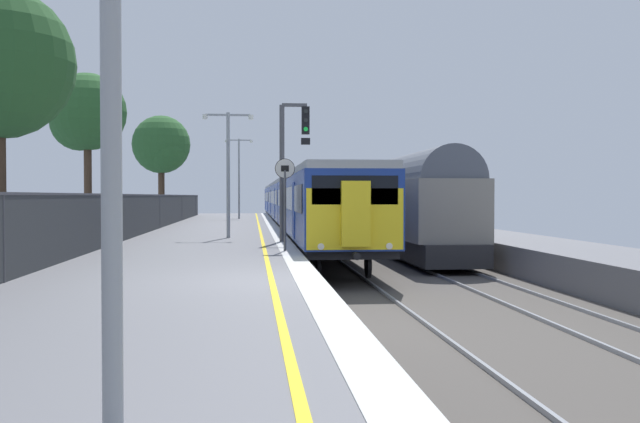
{
  "coord_description": "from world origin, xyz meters",
  "views": [
    {
      "loc": [
        -0.73,
        -14.25,
        1.66
      ],
      "look_at": [
        1.22,
        6.44,
        1.21
      ],
      "focal_mm": 40.63,
      "sensor_mm": 36.0,
      "label": 1
    }
  ],
  "objects": [
    {
      "name": "platform_back_fence",
      "position": [
        -5.45,
        0.0,
        0.91
      ],
      "size": [
        0.07,
        99.0,
        1.73
      ],
      "color": "#282B2D",
      "rests_on": "ground"
    },
    {
      "name": "freight_train_adjacent_track",
      "position": [
        6.1,
        36.91,
        1.38
      ],
      "size": [
        2.6,
        55.77,
        4.36
      ],
      "color": "#232326",
      "rests_on": "ground"
    },
    {
      "name": "background_tree_left",
      "position": [
        -6.87,
        36.32,
        5.05
      ],
      "size": [
        3.98,
        3.98,
        7.2
      ],
      "color": "#473323",
      "rests_on": "ground"
    },
    {
      "name": "commuter_train_at_platform",
      "position": [
        2.1,
        36.35,
        1.27
      ],
      "size": [
        2.83,
        62.3,
        3.81
      ],
      "color": "navy",
      "rests_on": "ground"
    },
    {
      "name": "signal_gantry",
      "position": [
        0.62,
        11.81,
        3.12
      ],
      "size": [
        1.1,
        0.24,
        4.99
      ],
      "color": "#47474C",
      "rests_on": "ground"
    },
    {
      "name": "background_tree_right",
      "position": [
        -7.04,
        14.0,
        4.72
      ],
      "size": [
        2.93,
        2.93,
        6.32
      ],
      "color": "#473323",
      "rests_on": "ground"
    },
    {
      "name": "platform_lamp_mid",
      "position": [
        -1.66,
        14.55,
        2.97
      ],
      "size": [
        2.0,
        0.2,
        4.95
      ],
      "color": "#93999E",
      "rests_on": "ground"
    },
    {
      "name": "platform_lamp_far",
      "position": [
        -1.66,
        38.42,
        3.41
      ],
      "size": [
        2.0,
        0.2,
        5.79
      ],
      "color": "#93999E",
      "rests_on": "ground"
    },
    {
      "name": "ground",
      "position": [
        2.64,
        0.0,
        -0.61
      ],
      "size": [
        17.4,
        110.0,
        1.21
      ],
      "color": "slate"
    },
    {
      "name": "speed_limit_sign",
      "position": [
        0.25,
        7.32,
        1.76
      ],
      "size": [
        0.59,
        0.08,
        2.77
      ],
      "color": "#59595B",
      "rests_on": "ground"
    }
  ]
}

